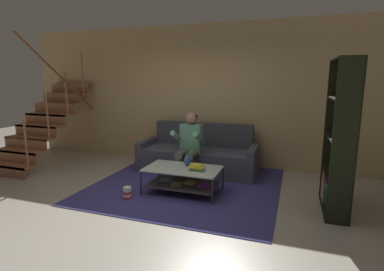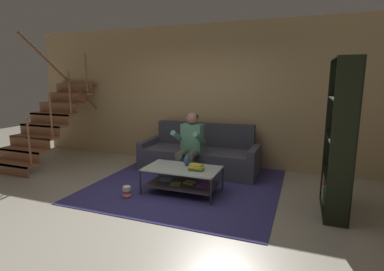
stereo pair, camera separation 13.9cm
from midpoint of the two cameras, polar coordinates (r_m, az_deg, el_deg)
name	(u,v)px [view 2 (the right image)]	position (r m, az deg, el deg)	size (l,w,h in m)	color
ground	(150,205)	(4.46, -7.18, -13.08)	(16.80, 16.80, 0.00)	#A7A08F
back_partition	(204,96)	(6.37, 3.02, 7.60)	(8.40, 0.12, 2.90)	tan
staircase_run	(49,118)	(7.15, -25.14, 2.97)	(1.09, 2.21, 2.61)	#99603E
couch	(200,156)	(5.92, 2.17, -3.89)	(2.28, 0.89, 0.92)	#3E3E49
person_seated_center	(190,143)	(5.35, 0.36, -1.52)	(0.50, 0.58, 1.20)	#4F5346
coffee_table	(183,176)	(4.79, -0.95, -7.81)	(1.18, 0.67, 0.42)	#B4C1BB
area_rug	(189,182)	(5.32, 0.27, -8.92)	(3.07, 3.16, 0.01)	navy
vase	(187,160)	(4.83, -0.17, -4.79)	(0.10, 0.10, 0.19)	#355282
book_stack	(196,167)	(4.62, 1.64, -6.09)	(0.24, 0.19, 0.09)	#3B8947
bookshelf	(341,149)	(4.51, 27.36, -2.38)	(0.30, 0.98, 2.06)	black
popcorn_tub	(127,192)	(4.74, -11.48, -10.46)	(0.13, 0.13, 0.20)	red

